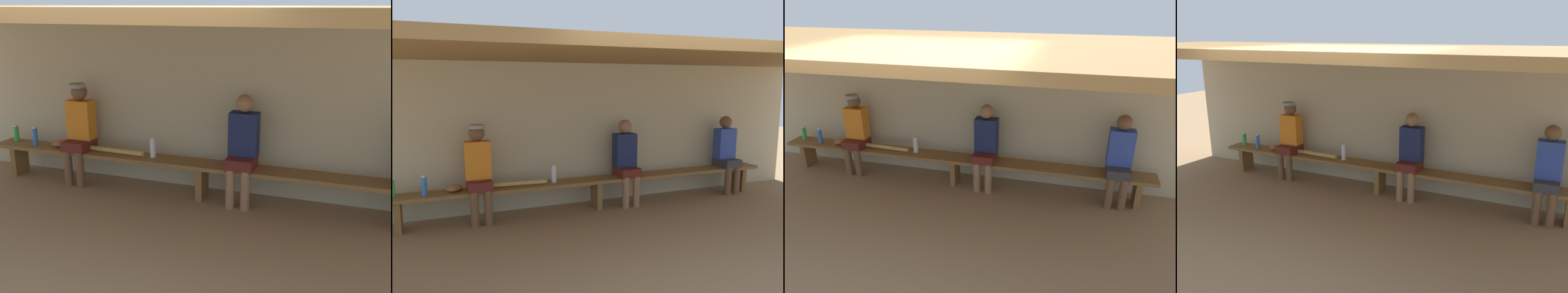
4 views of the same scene
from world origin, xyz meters
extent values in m
plane|color=#8C6D4C|center=(0.00, 0.00, 0.00)|extent=(24.00, 24.00, 0.00)
cube|color=#B7AD8C|center=(0.00, 2.00, 1.10)|extent=(8.00, 0.20, 2.20)
cube|color=olive|center=(0.00, 0.70, 2.26)|extent=(8.00, 2.80, 0.12)
cube|color=brown|center=(0.00, 1.55, 0.43)|extent=(6.00, 0.36, 0.05)
cube|color=brown|center=(-2.75, 1.55, 0.21)|extent=(0.08, 0.29, 0.41)
cube|color=brown|center=(0.00, 1.55, 0.21)|extent=(0.08, 0.29, 0.41)
cube|color=#591E19|center=(-1.73, 1.53, 0.53)|extent=(0.32, 0.40, 0.14)
cylinder|color=brown|center=(-1.82, 1.37, 0.24)|extent=(0.11, 0.11, 0.48)
cylinder|color=brown|center=(-1.64, 1.37, 0.24)|extent=(0.11, 0.11, 0.48)
cube|color=orange|center=(-1.73, 1.61, 0.86)|extent=(0.34, 0.20, 0.52)
sphere|color=brown|center=(-1.73, 1.61, 1.23)|extent=(0.21, 0.21, 0.21)
cylinder|color=gray|center=(-1.73, 1.57, 1.32)|extent=(0.21, 0.21, 0.05)
cube|color=#591E19|center=(0.50, 1.53, 0.53)|extent=(0.32, 0.40, 0.14)
cylinder|color=#8C6647|center=(0.41, 1.37, 0.24)|extent=(0.11, 0.11, 0.48)
cylinder|color=#8C6647|center=(0.59, 1.37, 0.24)|extent=(0.11, 0.11, 0.48)
cube|color=#19234C|center=(0.50, 1.61, 0.86)|extent=(0.34, 0.20, 0.52)
sphere|color=#8C6647|center=(0.50, 1.61, 1.23)|extent=(0.21, 0.21, 0.21)
cylinder|color=blue|center=(-2.42, 1.52, 0.58)|extent=(0.07, 0.07, 0.24)
cylinder|color=white|center=(-2.42, 1.52, 0.71)|extent=(0.05, 0.05, 0.02)
cylinder|color=silver|center=(-0.67, 1.57, 0.58)|extent=(0.07, 0.07, 0.23)
cylinder|color=white|center=(-0.67, 1.57, 0.70)|extent=(0.05, 0.05, 0.02)
cylinder|color=green|center=(-2.81, 1.60, 0.57)|extent=(0.08, 0.08, 0.21)
cylinder|color=white|center=(-2.81, 1.60, 0.69)|extent=(0.05, 0.05, 0.02)
ellipsoid|color=olive|center=(-2.05, 1.57, 0.51)|extent=(0.29, 0.29, 0.09)
cylinder|color=tan|center=(-1.21, 1.55, 0.49)|extent=(0.85, 0.11, 0.07)
camera|label=1|loc=(1.80, -3.78, 2.34)|focal=44.30mm
camera|label=2|loc=(-2.21, -3.78, 1.89)|focal=35.75mm
camera|label=3|loc=(1.74, -3.51, 2.88)|focal=33.98mm
camera|label=4|loc=(2.52, -4.12, 2.50)|focal=37.77mm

